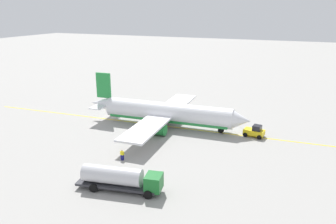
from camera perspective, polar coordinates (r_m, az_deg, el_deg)
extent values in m
plane|color=#9E9B96|center=(66.45, 0.00, -2.47)|extent=(400.00, 400.00, 0.00)
cylinder|color=white|center=(65.52, 0.00, -0.06)|extent=(25.55, 5.28, 3.85)
cube|color=#238C3D|center=(65.85, 0.00, -0.94)|extent=(24.10, 4.51, 1.08)
cone|color=white|center=(62.41, 12.27, -1.37)|extent=(3.73, 3.89, 3.70)
cone|color=white|center=(71.59, -11.22, 1.43)|extent=(5.11, 3.55, 3.27)
cube|color=#238C3D|center=(70.28, -10.91, 4.47)|extent=(3.22, 0.54, 5.20)
cube|color=white|center=(71.23, -10.73, 1.39)|extent=(2.87, 8.52, 0.24)
cube|color=white|center=(66.00, -0.82, -0.37)|extent=(6.58, 31.64, 0.36)
cylinder|color=#238C3D|center=(70.79, 1.27, -0.21)|extent=(3.31, 2.28, 2.10)
cylinder|color=#238C3D|center=(61.54, -1.82, -2.94)|extent=(3.31, 2.28, 2.10)
cylinder|color=#4C4C51|center=(63.48, 9.02, -2.55)|extent=(0.24, 0.24, 1.22)
cylinder|color=black|center=(63.68, 9.00, -3.06)|extent=(1.12, 0.46, 1.10)
cylinder|color=#4C4C51|center=(69.04, -0.83, -0.69)|extent=(0.24, 0.24, 1.22)
cylinder|color=black|center=(69.23, -0.83, -1.17)|extent=(1.12, 0.46, 1.10)
cylinder|color=#4C4C51|center=(64.46, -2.46, -2.03)|extent=(0.24, 0.24, 1.22)
cylinder|color=black|center=(64.66, -2.45, -2.54)|extent=(1.12, 0.46, 1.10)
cube|color=#2D2D33|center=(44.60, -8.65, -12.12)|extent=(10.88, 4.33, 0.30)
cube|color=#196B28|center=(42.73, -2.44, -11.86)|extent=(2.39, 2.72, 2.00)
cube|color=black|center=(42.34, -1.24, -11.53)|extent=(0.51, 2.00, 0.90)
cylinder|color=silver|center=(44.19, -9.46, -10.54)|extent=(8.09, 3.64, 2.30)
cylinder|color=black|center=(44.42, -2.49, -12.28)|extent=(1.14, 0.54, 1.10)
cylinder|color=black|center=(42.34, -3.41, -13.90)|extent=(1.14, 0.54, 1.10)
cylinder|color=black|center=(46.65, -11.26, -11.08)|extent=(1.14, 0.54, 1.10)
cylinder|color=black|center=(44.68, -12.58, -12.52)|extent=(1.14, 0.54, 1.10)
cube|color=yellow|center=(63.10, 14.42, -3.31)|extent=(3.82, 2.44, 0.90)
cube|color=black|center=(62.67, 14.91, -2.62)|extent=(1.59, 1.76, 0.90)
cylinder|color=black|center=(62.68, 12.99, -3.79)|extent=(0.83, 0.40, 0.80)
cylinder|color=black|center=(64.48, 13.53, -3.22)|extent=(0.83, 0.40, 0.80)
cylinder|color=black|center=(62.04, 15.27, -4.19)|extent=(0.83, 0.40, 0.80)
cylinder|color=black|center=(63.86, 15.76, -3.61)|extent=(0.83, 0.40, 0.80)
cube|color=navy|center=(52.60, -7.79, -7.65)|extent=(0.50, 0.41, 0.85)
cube|color=yellow|center=(52.30, -7.82, -6.93)|extent=(0.59, 0.46, 0.60)
sphere|color=tan|center=(52.12, -7.84, -6.49)|extent=(0.24, 0.24, 0.24)
cone|color=#F2590F|center=(69.08, 11.55, -1.81)|extent=(0.50, 0.50, 0.55)
cube|color=yellow|center=(66.45, 0.00, -2.47)|extent=(82.75, 5.01, 0.01)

